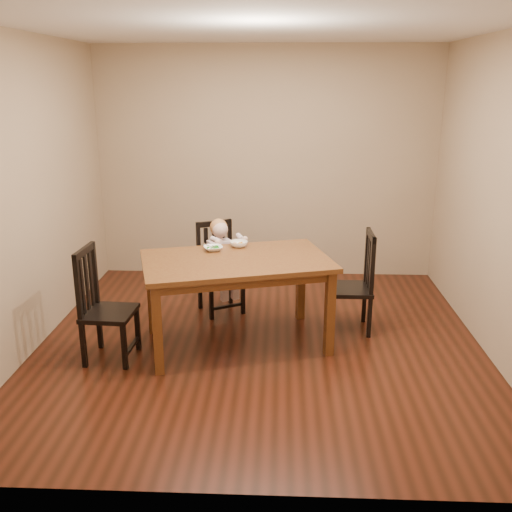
{
  "coord_description": "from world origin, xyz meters",
  "views": [
    {
      "loc": [
        0.18,
        -4.74,
        2.3
      ],
      "look_at": [
        -0.05,
        0.25,
        0.76
      ],
      "focal_mm": 40.0,
      "sensor_mm": 36.0,
      "label": 1
    }
  ],
  "objects_px": {
    "chair_child": "(219,269)",
    "bowl_veg": "(239,244)",
    "chair_left": "(103,307)",
    "toddler": "(220,257)",
    "dining_table": "(236,269)",
    "chair_right": "(355,284)",
    "bowl_peas": "(213,248)"
  },
  "relations": [
    {
      "from": "chair_right",
      "to": "toddler",
      "type": "distance_m",
      "value": 1.38
    },
    {
      "from": "chair_right",
      "to": "bowl_peas",
      "type": "relative_size",
      "value": 5.64
    },
    {
      "from": "chair_child",
      "to": "chair_left",
      "type": "bearing_deg",
      "value": 24.63
    },
    {
      "from": "chair_left",
      "to": "bowl_peas",
      "type": "relative_size",
      "value": 5.77
    },
    {
      "from": "dining_table",
      "to": "chair_child",
      "type": "bearing_deg",
      "value": 107.1
    },
    {
      "from": "chair_left",
      "to": "toddler",
      "type": "relative_size",
      "value": 1.87
    },
    {
      "from": "chair_child",
      "to": "chair_left",
      "type": "xyz_separation_m",
      "value": [
        -0.86,
        -1.13,
        0.03
      ]
    },
    {
      "from": "toddler",
      "to": "bowl_peas",
      "type": "relative_size",
      "value": 3.09
    },
    {
      "from": "toddler",
      "to": "chair_left",
      "type": "bearing_deg",
      "value": 22.89
    },
    {
      "from": "toddler",
      "to": "chair_child",
      "type": "bearing_deg",
      "value": -90.0
    },
    {
      "from": "dining_table",
      "to": "bowl_veg",
      "type": "relative_size",
      "value": 10.85
    },
    {
      "from": "bowl_peas",
      "to": "chair_child",
      "type": "bearing_deg",
      "value": 91.32
    },
    {
      "from": "chair_child",
      "to": "chair_right",
      "type": "height_order",
      "value": "chair_right"
    },
    {
      "from": "dining_table",
      "to": "chair_right",
      "type": "xyz_separation_m",
      "value": [
        1.1,
        0.36,
        -0.25
      ]
    },
    {
      "from": "dining_table",
      "to": "bowl_peas",
      "type": "distance_m",
      "value": 0.35
    },
    {
      "from": "chair_right",
      "to": "chair_child",
      "type": "bearing_deg",
      "value": 72.16
    },
    {
      "from": "dining_table",
      "to": "chair_right",
      "type": "relative_size",
      "value": 1.89
    },
    {
      "from": "chair_left",
      "to": "bowl_veg",
      "type": "relative_size",
      "value": 5.89
    },
    {
      "from": "toddler",
      "to": "bowl_veg",
      "type": "distance_m",
      "value": 0.5
    },
    {
      "from": "chair_left",
      "to": "bowl_veg",
      "type": "xyz_separation_m",
      "value": [
        1.1,
        0.72,
        0.36
      ]
    },
    {
      "from": "dining_table",
      "to": "chair_child",
      "type": "distance_m",
      "value": 0.87
    },
    {
      "from": "chair_left",
      "to": "chair_right",
      "type": "bearing_deg",
      "value": 110.78
    },
    {
      "from": "toddler",
      "to": "chair_right",
      "type": "bearing_deg",
      "value": 135.42
    },
    {
      "from": "chair_left",
      "to": "toddler",
      "type": "xyz_separation_m",
      "value": [
        0.88,
        1.09,
        0.11
      ]
    },
    {
      "from": "chair_child",
      "to": "toddler",
      "type": "bearing_deg",
      "value": 90.0
    },
    {
      "from": "chair_left",
      "to": "chair_right",
      "type": "xyz_separation_m",
      "value": [
        2.2,
        0.7,
        -0.01
      ]
    },
    {
      "from": "chair_child",
      "to": "bowl_veg",
      "type": "xyz_separation_m",
      "value": [
        0.24,
        -0.41,
        0.39
      ]
    },
    {
      "from": "bowl_veg",
      "to": "dining_table",
      "type": "bearing_deg",
      "value": -89.41
    },
    {
      "from": "chair_left",
      "to": "bowl_veg",
      "type": "distance_m",
      "value": 1.36
    },
    {
      "from": "dining_table",
      "to": "bowl_veg",
      "type": "height_order",
      "value": "bowl_veg"
    },
    {
      "from": "chair_child",
      "to": "bowl_veg",
      "type": "height_order",
      "value": "chair_child"
    },
    {
      "from": "dining_table",
      "to": "bowl_veg",
      "type": "distance_m",
      "value": 0.4
    }
  ]
}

